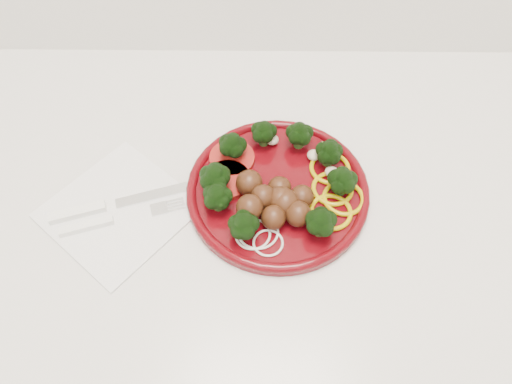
{
  "coord_description": "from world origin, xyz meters",
  "views": [
    {
      "loc": [
        0.2,
        1.3,
        1.48
      ],
      "look_at": [
        0.2,
        1.69,
        0.92
      ],
      "focal_mm": 35.0,
      "sensor_mm": 36.0,
      "label": 1
    }
  ],
  "objects_px": {
    "napkin": "(119,210)",
    "fork": "(102,222)",
    "knife": "(101,207)",
    "plate": "(275,186)"
  },
  "relations": [
    {
      "from": "napkin",
      "to": "fork",
      "type": "height_order",
      "value": "fork"
    },
    {
      "from": "plate",
      "to": "knife",
      "type": "height_order",
      "value": "plate"
    },
    {
      "from": "plate",
      "to": "fork",
      "type": "relative_size",
      "value": 1.54
    },
    {
      "from": "fork",
      "to": "napkin",
      "type": "bearing_deg",
      "value": 33.31
    },
    {
      "from": "napkin",
      "to": "knife",
      "type": "relative_size",
      "value": 0.92
    },
    {
      "from": "knife",
      "to": "fork",
      "type": "xyz_separation_m",
      "value": [
        0.0,
        -0.02,
        -0.0
      ]
    },
    {
      "from": "knife",
      "to": "fork",
      "type": "bearing_deg",
      "value": -97.0
    },
    {
      "from": "napkin",
      "to": "knife",
      "type": "height_order",
      "value": "knife"
    },
    {
      "from": "napkin",
      "to": "knife",
      "type": "xyz_separation_m",
      "value": [
        -0.02,
        0.0,
        0.01
      ]
    },
    {
      "from": "plate",
      "to": "fork",
      "type": "height_order",
      "value": "plate"
    }
  ]
}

